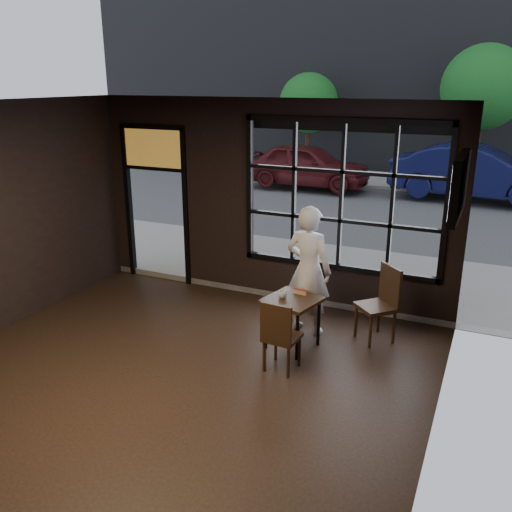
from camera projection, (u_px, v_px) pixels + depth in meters
The scene contains 17 objects.
floor at pixel (142, 406), 6.03m from camera, with size 6.00×7.00×0.02m, color black.
ceiling at pixel (119, 107), 5.03m from camera, with size 6.00×7.00×0.02m, color black.
wall_right at pixel (437, 322), 4.35m from camera, with size 0.04×7.00×3.20m, color black.
window_frame at pixel (341, 197), 8.02m from camera, with size 3.06×0.12×2.28m, color black.
stained_transom at pixel (153, 148), 9.15m from camera, with size 1.20×0.06×0.70m, color orange.
street_asphalt at pixel (431, 153), 26.79m from camera, with size 60.00×41.00×0.04m, color #545456.
cafe_table at pixel (292, 323), 7.25m from camera, with size 0.65×0.65×0.71m, color black.
chair_near at pixel (282, 335), 6.65m from camera, with size 0.41×0.41×0.94m, color black.
chair_window at pixel (376, 305), 7.39m from camera, with size 0.46×0.46×1.06m, color black.
man at pixel (309, 270), 7.55m from camera, with size 0.67×0.44×1.84m, color silver.
hotdog at pixel (301, 292), 7.28m from camera, with size 0.20×0.08×0.06m, color tan, non-canonical shape.
cup at pixel (283, 294), 7.15m from camera, with size 0.12×0.12×0.10m, color silver.
tv at pixel (460, 186), 5.78m from camera, with size 0.13×1.16×0.68m, color black.
navy_car at pixel (476, 172), 15.70m from camera, with size 1.65×4.74×1.56m, color #0E113C.
maroon_car at pixel (306, 165), 17.56m from camera, with size 1.65×4.10×1.40m, color #551619.
tree_left at pixel (309, 103), 19.90m from camera, with size 2.16×2.16×3.69m.
tree_right at pixel (484, 88), 17.05m from camera, with size 2.65×2.65×4.53m.
Camera 1 is at (3.32, -4.21, 3.46)m, focal length 38.00 mm.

